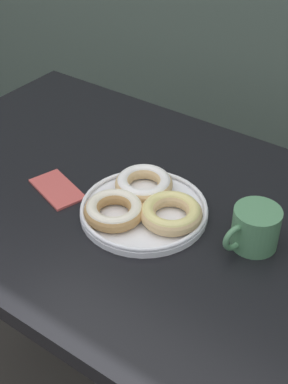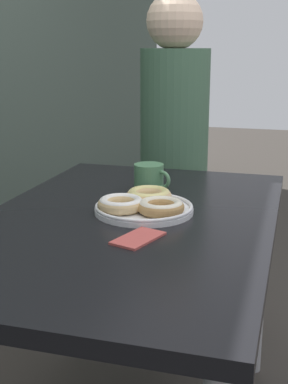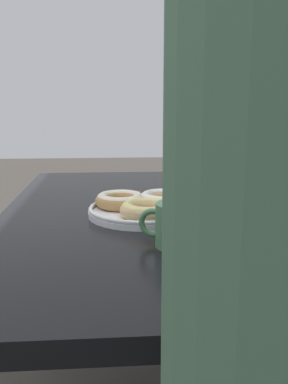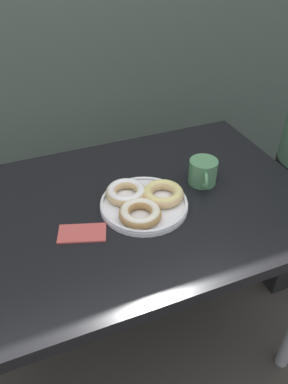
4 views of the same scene
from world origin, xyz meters
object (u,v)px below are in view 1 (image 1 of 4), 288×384
(donut_plate, at_px, (144,205))
(napkin, at_px, (57,189))
(dining_table, at_px, (133,224))
(coffee_mug, at_px, (255,228))

(donut_plate, height_order, napkin, donut_plate)
(dining_table, distance_m, donut_plate, 0.12)
(dining_table, relative_size, donut_plate, 4.12)
(coffee_mug, bearing_deg, napkin, -167.92)
(coffee_mug, xyz_separation_m, napkin, (-0.45, -0.10, -0.04))
(dining_table, height_order, donut_plate, donut_plate)
(donut_plate, bearing_deg, coffee_mug, 11.64)
(napkin, bearing_deg, dining_table, 26.68)
(donut_plate, xyz_separation_m, napkin, (-0.21, -0.05, -0.02))
(dining_table, relative_size, napkin, 7.93)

